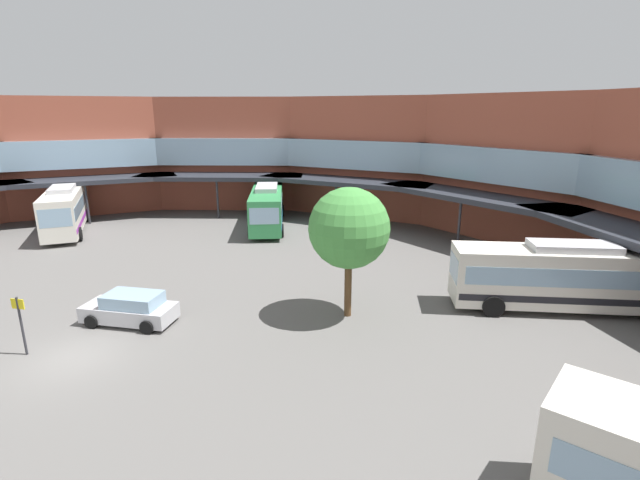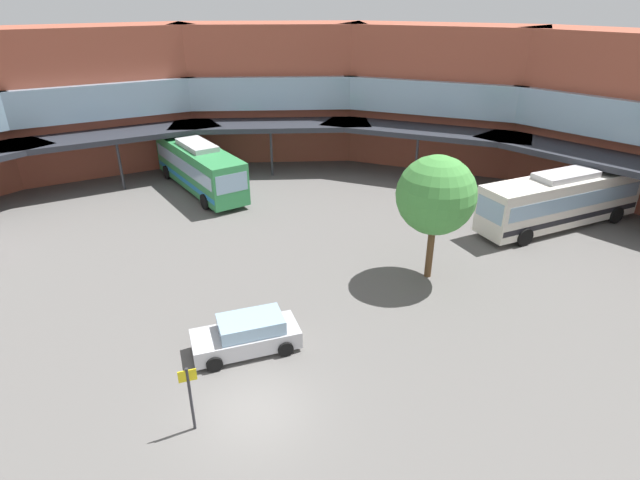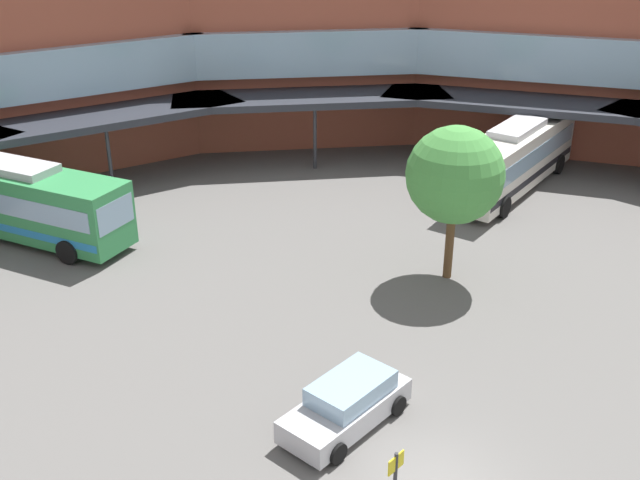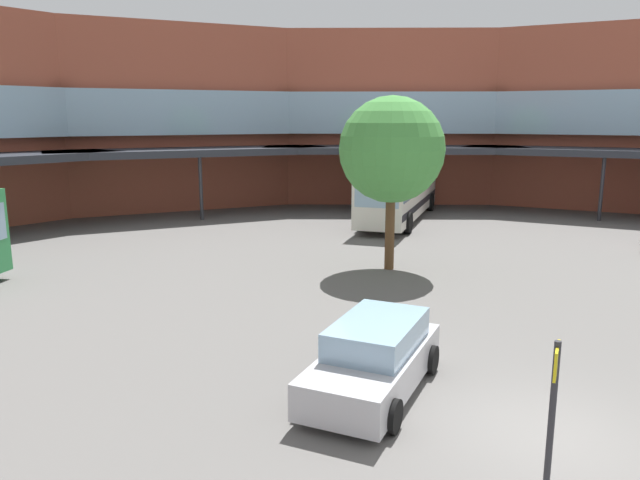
{
  "view_description": "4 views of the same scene",
  "coord_description": "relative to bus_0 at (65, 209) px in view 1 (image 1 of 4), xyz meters",
  "views": [
    {
      "loc": [
        19.14,
        -6.79,
        10.09
      ],
      "look_at": [
        2.3,
        13.46,
        2.65
      ],
      "focal_mm": 26.1,
      "sensor_mm": 36.0,
      "label": 1
    },
    {
      "loc": [
        4.48,
        -13.01,
        13.5
      ],
      "look_at": [
        0.45,
        11.65,
        1.21
      ],
      "focal_mm": 28.32,
      "sensor_mm": 36.0,
      "label": 2
    },
    {
      "loc": [
        -8.51,
        -13.83,
        15.0
      ],
      "look_at": [
        0.32,
        9.92,
        3.06
      ],
      "focal_mm": 42.36,
      "sensor_mm": 36.0,
      "label": 3
    },
    {
      "loc": [
        -9.5,
        -5.53,
        5.79
      ],
      "look_at": [
        1.72,
        9.08,
        1.99
      ],
      "focal_mm": 33.83,
      "sensor_mm": 36.0,
      "label": 4
    }
  ],
  "objects": [
    {
      "name": "bus_2",
      "position": [
        11.59,
        12.34,
        -0.11
      ],
      "size": [
        9.68,
        9.94,
        3.65
      ],
      "rotation": [
        0.0,
        0.0,
        5.48
      ],
      "color": "#338C4C",
      "rests_on": "ground"
    },
    {
      "name": "ground_plane",
      "position": [
        21.85,
        -8.9,
        -1.96
      ],
      "size": [
        115.21,
        115.21,
        0.0
      ],
      "primitive_type": "plane",
      "color": "#605E5B"
    },
    {
      "name": "bus_0",
      "position": [
        0.0,
        0.0,
        0.0
      ],
      "size": [
        10.34,
        7.25,
        3.87
      ],
      "rotation": [
        0.0,
        0.0,
        5.78
      ],
      "color": "silver",
      "rests_on": "ground"
    },
    {
      "name": "parked_car",
      "position": [
        20.6,
        -5.59,
        -1.22
      ],
      "size": [
        4.73,
        3.67,
        1.53
      ],
      "rotation": [
        0.0,
        0.0,
        3.63
      ],
      "color": "#B7B7BC",
      "rests_on": "ground"
    },
    {
      "name": "plaza_tree",
      "position": [
        28.22,
        1.85,
        2.59
      ],
      "size": [
        3.96,
        3.96,
        6.54
      ],
      "color": "brown",
      "rests_on": "ground"
    },
    {
      "name": "stop_sign_post",
      "position": [
        20.02,
        -10.05,
        -0.35
      ],
      "size": [
        0.55,
        0.32,
        2.63
      ],
      "color": "#2D2D33",
      "rests_on": "ground"
    },
    {
      "name": "station_building",
      "position": [
        21.85,
        8.99,
        3.69
      ],
      "size": [
        71.36,
        44.27,
        11.24
      ],
      "color": "#9E4C38",
      "rests_on": "ground"
    },
    {
      "name": "bus_1",
      "position": [
        36.47,
        9.61,
        -0.13
      ],
      "size": [
        10.92,
        8.5,
        3.62
      ],
      "rotation": [
        0.0,
        0.0,
        3.74
      ],
      "color": "silver",
      "rests_on": "ground"
    }
  ]
}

